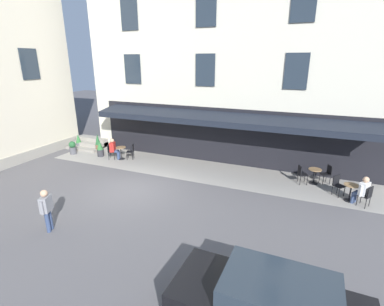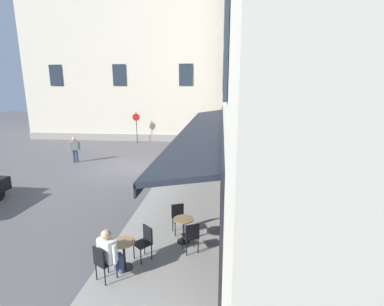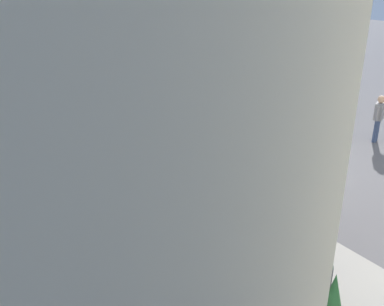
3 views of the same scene
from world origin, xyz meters
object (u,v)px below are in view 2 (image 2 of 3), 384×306
(potted_plant_under_sign, at_px, (195,141))
(cafe_chair_black_kerbside, at_px, (178,216))
(cafe_table_near_entrance, at_px, (184,227))
(potted_plant_by_steps, at_px, (197,145))
(cafe_chair_black_facing_street, at_px, (145,240))
(cafe_chair_black_under_awning, at_px, (193,146))
(cafe_chair_black_by_window, at_px, (103,261))
(seated_companion_in_white, at_px, (110,251))
(potted_plant_entrance_right, at_px, (211,139))
(cafe_table_streetside, at_px, (124,251))
(walking_pedestrian_in_grey, at_px, (75,148))
(no_parking_sign, at_px, (136,121))
(seated_patron_in_red, at_px, (194,145))
(potted_plant_mid_terrace, at_px, (208,142))
(cafe_chair_black_back_row, at_px, (191,235))
(cafe_table_mid_terrace, at_px, (196,149))
(cafe_chair_black_near_door, at_px, (199,150))

(potted_plant_under_sign, bearing_deg, cafe_chair_black_kerbside, -176.85)
(potted_plant_under_sign, bearing_deg, cafe_table_near_entrance, -176.00)
(potted_plant_by_steps, bearing_deg, cafe_chair_black_facing_street, 178.94)
(cafe_chair_black_under_awning, bearing_deg, cafe_chair_black_by_window, 176.51)
(cafe_chair_black_by_window, height_order, potted_plant_under_sign, cafe_chair_black_by_window)
(seated_companion_in_white, height_order, potted_plant_entrance_right, seated_companion_in_white)
(cafe_table_streetside, height_order, walking_pedestrian_in_grey, walking_pedestrian_in_grey)
(no_parking_sign, bearing_deg, cafe_chair_black_by_window, -166.02)
(seated_patron_in_red, distance_m, potted_plant_under_sign, 3.08)
(potted_plant_by_steps, xyz_separation_m, potted_plant_mid_terrace, (0.84, -0.79, 0.08))
(seated_companion_in_white, xyz_separation_m, no_parking_sign, (16.65, 4.30, 1.11))
(cafe_chair_black_back_row, bearing_deg, cafe_table_mid_terrace, 4.62)
(cafe_chair_black_under_awning, height_order, cafe_chair_black_facing_street, same)
(cafe_table_near_entrance, bearing_deg, cafe_chair_black_kerbside, 22.67)
(cafe_chair_black_by_window, distance_m, potted_plant_mid_terrace, 15.20)
(cafe_table_mid_terrace, height_order, potted_plant_by_steps, potted_plant_by_steps)
(seated_companion_in_white, height_order, potted_plant_under_sign, seated_companion_in_white)
(cafe_chair_black_kerbside, bearing_deg, cafe_table_near_entrance, -157.33)
(cafe_chair_black_back_row, xyz_separation_m, cafe_chair_black_facing_street, (-0.38, 1.21, 0.00))
(cafe_chair_black_near_door, distance_m, cafe_chair_black_facing_street, 11.15)
(no_parking_sign, bearing_deg, cafe_chair_black_under_awning, -125.02)
(seated_patron_in_red, bearing_deg, cafe_chair_black_by_window, 176.12)
(cafe_chair_black_near_door, bearing_deg, no_parking_sign, 49.53)
(seated_companion_in_white, relative_size, potted_plant_by_steps, 1.29)
(cafe_table_streetside, height_order, potted_plant_under_sign, potted_plant_under_sign)
(cafe_chair_black_back_row, bearing_deg, cafe_chair_black_kerbside, 24.94)
(seated_patron_in_red, bearing_deg, potted_plant_entrance_right, -15.45)
(cafe_chair_black_back_row, height_order, cafe_chair_black_by_window, same)
(cafe_chair_black_back_row, distance_m, cafe_table_streetside, 1.84)
(cafe_chair_black_under_awning, height_order, seated_companion_in_white, seated_companion_in_white)
(cafe_table_streetside, bearing_deg, no_parking_sign, 15.51)
(cafe_chair_black_back_row, relative_size, walking_pedestrian_in_grey, 0.58)
(cafe_table_near_entrance, xyz_separation_m, cafe_table_streetside, (-1.42, 1.34, 0.00))
(cafe_table_mid_terrace, xyz_separation_m, cafe_table_streetside, (-12.20, 0.71, 0.00))
(cafe_chair_black_near_door, height_order, cafe_chair_black_by_window, same)
(potted_plant_mid_terrace, bearing_deg, cafe_chair_black_by_window, 173.26)
(seated_companion_in_white, distance_m, potted_plant_under_sign, 16.02)
(cafe_table_mid_terrace, relative_size, cafe_chair_black_by_window, 0.82)
(cafe_chair_black_back_row, height_order, walking_pedestrian_in_grey, walking_pedestrian_in_grey)
(cafe_table_streetside, bearing_deg, walking_pedestrian_in_grey, 33.32)
(cafe_chair_black_by_window, bearing_deg, cafe_chair_black_under_awning, -3.49)
(cafe_table_mid_terrace, xyz_separation_m, walking_pedestrian_in_grey, (-2.26, 7.24, 0.42))
(cafe_chair_black_facing_street, xyz_separation_m, potted_plant_under_sign, (15.17, 0.07, -0.13))
(cafe_chair_black_kerbside, bearing_deg, no_parking_sign, 21.45)
(cafe_chair_black_near_door, distance_m, cafe_table_streetside, 11.66)
(cafe_chair_black_back_row, xyz_separation_m, cafe_table_streetside, (-0.85, 1.63, -0.06))
(cafe_table_near_entrance, xyz_separation_m, potted_plant_under_sign, (14.23, 1.00, -0.07))
(potted_plant_entrance_right, xyz_separation_m, potted_plant_mid_terrace, (-1.81, 0.15, 0.12))
(cafe_table_mid_terrace, height_order, cafe_chair_black_under_awning, cafe_chair_black_under_awning)
(seated_patron_in_red, bearing_deg, no_parking_sign, 53.89)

